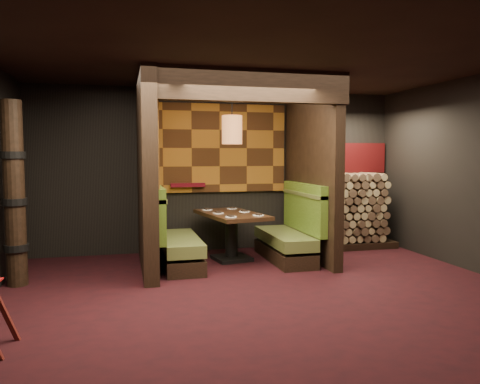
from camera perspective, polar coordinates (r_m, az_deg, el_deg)
The scene contains 19 objects.
floor at distance 5.93m, azimuth 3.12°, elevation -12.23°, with size 6.50×5.50×0.02m, color black.
ceiling at distance 5.80m, azimuth 3.25°, elevation 16.06°, with size 6.50×5.50×0.02m, color black.
wall_back at distance 8.36m, azimuth -2.43°, elevation 2.65°, with size 6.50×0.02×2.85m, color black.
wall_front at distance 3.17m, azimuth 18.14°, elevation -0.74°, with size 6.50×0.02×2.85m, color black.
partition_left at distance 7.09m, azimuth -11.35°, elevation 2.22°, with size 0.20×2.20×2.85m, color black.
partition_right at distance 7.73m, azimuth 8.67°, elevation 2.45°, with size 0.15×2.10×2.85m, color black.
header_beam at distance 6.41m, azimuth 1.11°, elevation 12.87°, with size 2.85×0.18×0.44m, color black.
tapa_back_panel at distance 8.30m, azimuth -2.54°, elevation 5.37°, with size 2.40×0.06×1.55m, color #94591B.
tapa_side_panel at distance 7.27m, azimuth -10.52°, elevation 5.64°, with size 0.04×1.85×1.45m, color #94591B.
lacquer_shelf at distance 8.17m, azimuth -6.40°, elevation 0.86°, with size 0.60×0.12×0.07m, color #560C16.
booth_bench_left at distance 7.23m, azimuth -8.13°, elevation -5.87°, with size 0.68×1.60×1.14m.
booth_bench_right at distance 7.66m, azimuth 6.17°, elevation -5.26°, with size 0.68×1.60×1.14m.
dining_table at distance 7.56m, azimuth -1.05°, elevation -4.33°, with size 1.05×1.58×0.77m.
place_settings at distance 7.53m, azimuth -1.05°, elevation -2.47°, with size 0.82×1.25×0.03m.
pendant_lamp at distance 7.43m, azimuth -0.98°, elevation 7.59°, with size 0.32×0.32×0.98m.
totem_column at distance 6.69m, azimuth -25.79°, elevation -0.33°, with size 0.31×0.31×2.40m.
firewood_stack at distance 8.79m, azimuth 12.91°, elevation -2.23°, with size 1.73×0.70×1.36m.
mosaic_header at distance 9.03m, azimuth 12.07°, elevation 4.08°, with size 1.83×0.10×0.56m, color maroon.
bay_front_post at distance 8.00m, azimuth 8.54°, elevation 2.52°, with size 0.08×0.08×2.85m, color black.
Camera 1 is at (-1.68, -5.43, 1.71)m, focal length 35.00 mm.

